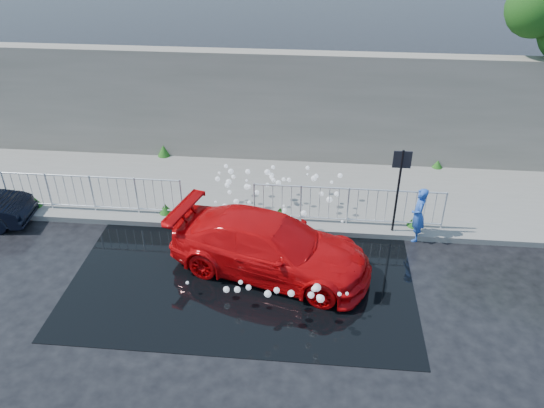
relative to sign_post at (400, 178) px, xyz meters
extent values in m
plane|color=black|center=(-4.20, -3.10, -1.72)|extent=(90.00, 90.00, 0.00)
cube|color=slate|center=(-4.20, 1.90, -1.65)|extent=(30.00, 4.00, 0.15)
cube|color=slate|center=(-4.20, -0.10, -1.64)|extent=(30.00, 0.25, 0.16)
cube|color=#6D685C|center=(-4.20, 4.10, 0.18)|extent=(30.00, 0.60, 3.50)
cube|color=black|center=(-3.70, -2.10, -1.72)|extent=(8.00, 5.00, 0.01)
cylinder|color=black|center=(0.00, 0.00, -0.47)|extent=(0.06, 0.06, 2.50)
cube|color=black|center=(0.00, 0.00, 0.53)|extent=(0.45, 0.04, 0.45)
sphere|color=#0E3B10|center=(3.80, 4.30, 3.28)|extent=(1.63, 1.63, 1.63)
cylinder|color=silver|center=(-10.70, 0.25, -1.02)|extent=(0.05, 0.05, 1.10)
cylinder|color=silver|center=(-5.70, 0.25, -1.02)|extent=(0.05, 0.05, 1.10)
cylinder|color=silver|center=(-8.20, 0.25, -0.50)|extent=(5.00, 0.04, 0.04)
cylinder|color=silver|center=(-8.20, 0.25, -1.45)|extent=(5.00, 0.04, 0.04)
cylinder|color=silver|center=(-3.70, 0.25, -1.02)|extent=(0.05, 0.05, 1.10)
cylinder|color=silver|center=(1.30, 0.25, -1.02)|extent=(0.05, 0.05, 1.10)
cylinder|color=silver|center=(-1.20, 0.25, -0.50)|extent=(5.00, 0.04, 0.04)
cylinder|color=silver|center=(-1.20, 0.25, -1.45)|extent=(5.00, 0.04, 0.04)
cone|color=#224E14|center=(-10.00, 0.30, -1.41)|extent=(0.40, 0.40, 0.32)
cone|color=#224E14|center=(-6.20, 0.30, -1.43)|extent=(0.36, 0.36, 0.29)
cone|color=#224E14|center=(-3.00, 0.30, -1.40)|extent=(0.44, 0.44, 0.35)
cone|color=#224E14|center=(0.60, 0.30, -1.44)|extent=(0.38, 0.38, 0.27)
cone|color=#224E14|center=(-7.20, 3.80, -1.38)|extent=(0.42, 0.42, 0.39)
cone|color=#224E14|center=(1.80, 3.80, -1.45)|extent=(0.34, 0.34, 0.25)
sphere|color=white|center=(-4.48, -0.80, -1.45)|extent=(0.14, 0.14, 0.14)
sphere|color=white|center=(-4.52, 0.76, -0.86)|extent=(0.14, 0.14, 0.14)
sphere|color=white|center=(-2.33, 1.71, -0.71)|extent=(0.13, 0.13, 0.13)
sphere|color=white|center=(-4.40, 0.45, -0.90)|extent=(0.12, 0.12, 0.12)
sphere|color=white|center=(-3.25, 1.03, -0.79)|extent=(0.12, 0.12, 0.12)
sphere|color=white|center=(-3.81, 0.10, -0.99)|extent=(0.11, 0.11, 0.11)
sphere|color=white|center=(-2.97, 1.11, -0.79)|extent=(0.11, 0.11, 0.11)
sphere|color=white|center=(-2.82, 0.97, -0.72)|extent=(0.13, 0.13, 0.13)
sphere|color=white|center=(-1.91, 0.68, -0.95)|extent=(0.13, 0.13, 0.13)
sphere|color=white|center=(-2.04, 1.21, -0.71)|extent=(0.08, 0.08, 0.08)
sphere|color=white|center=(-2.13, 1.00, -0.65)|extent=(0.17, 0.17, 0.17)
sphere|color=white|center=(-4.65, 1.44, -0.63)|extent=(0.12, 0.12, 0.12)
sphere|color=white|center=(-4.83, 1.00, -0.81)|extent=(0.14, 0.14, 0.14)
sphere|color=white|center=(-4.37, 0.95, -0.69)|extent=(0.12, 0.12, 0.12)
sphere|color=white|center=(-2.99, -0.62, -1.39)|extent=(0.17, 0.17, 0.17)
sphere|color=white|center=(-4.19, 0.22, -1.05)|extent=(0.15, 0.15, 0.15)
sphere|color=white|center=(-4.44, -0.11, -1.01)|extent=(0.16, 0.16, 0.16)
sphere|color=white|center=(-3.32, 1.58, -0.67)|extent=(0.12, 0.12, 0.12)
sphere|color=white|center=(-3.03, -0.84, -1.52)|extent=(0.12, 0.12, 0.12)
sphere|color=white|center=(-2.87, 0.06, -1.15)|extent=(0.13, 0.13, 0.13)
sphere|color=white|center=(-4.73, 0.09, -1.01)|extent=(0.07, 0.07, 0.07)
sphere|color=white|center=(-1.50, 0.62, -0.90)|extent=(0.14, 0.14, 0.14)
sphere|color=white|center=(-3.61, -0.47, -1.20)|extent=(0.14, 0.14, 0.14)
sphere|color=white|center=(-3.67, 0.57, -0.95)|extent=(0.15, 0.15, 0.15)
sphere|color=white|center=(-2.35, -0.23, -1.03)|extent=(0.16, 0.16, 0.16)
sphere|color=white|center=(-3.33, 1.27, -0.76)|extent=(0.14, 0.14, 0.14)
sphere|color=white|center=(-2.32, 1.42, -0.76)|extent=(0.06, 0.06, 0.06)
sphere|color=white|center=(-3.45, 1.26, -0.67)|extent=(0.17, 0.17, 0.17)
sphere|color=white|center=(-1.69, 0.40, -0.95)|extent=(0.17, 0.17, 0.17)
sphere|color=white|center=(-3.87, 0.60, -0.78)|extent=(0.10, 0.10, 0.10)
sphere|color=white|center=(-2.07, 1.18, -0.65)|extent=(0.09, 0.09, 0.09)
sphere|color=white|center=(-3.97, 0.77, -0.89)|extent=(0.17, 0.17, 0.17)
sphere|color=white|center=(-1.64, 0.97, -0.73)|extent=(0.09, 0.09, 0.09)
sphere|color=white|center=(-3.32, 1.11, -0.74)|extent=(0.12, 0.12, 0.12)
sphere|color=white|center=(-4.02, -0.27, -1.11)|extent=(0.10, 0.10, 0.10)
sphere|color=white|center=(-1.40, 1.42, -0.76)|extent=(0.14, 0.14, 0.14)
sphere|color=white|center=(-3.97, 0.81, -0.71)|extent=(0.07, 0.07, 0.07)
sphere|color=white|center=(-2.90, 0.14, -1.06)|extent=(0.06, 0.06, 0.06)
sphere|color=white|center=(-3.40, 0.87, -0.85)|extent=(0.12, 0.12, 0.12)
sphere|color=white|center=(-3.52, -0.64, -1.46)|extent=(0.08, 0.08, 0.08)
sphere|color=white|center=(-1.35, -0.31, -1.17)|extent=(0.07, 0.07, 0.07)
sphere|color=white|center=(-4.80, 1.13, -0.68)|extent=(0.08, 0.08, 0.08)
sphere|color=white|center=(-4.16, -0.32, -1.27)|extent=(0.16, 0.16, 0.16)
sphere|color=white|center=(-4.52, 1.41, -0.78)|extent=(0.17, 0.17, 0.17)
sphere|color=white|center=(-3.11, 1.02, -0.86)|extent=(0.16, 0.16, 0.16)
sphere|color=white|center=(-3.09, -0.43, -1.29)|extent=(0.13, 0.13, 0.13)
sphere|color=white|center=(-4.51, 1.00, -0.89)|extent=(0.17, 0.17, 0.17)
sphere|color=white|center=(-4.02, 1.41, -0.76)|extent=(0.15, 0.15, 0.15)
sphere|color=white|center=(-2.89, -0.10, -1.11)|extent=(0.07, 0.07, 0.07)
sphere|color=white|center=(-2.77, -3.47, -0.88)|extent=(0.13, 0.13, 0.13)
sphere|color=white|center=(-3.33, -3.65, -0.69)|extent=(0.12, 0.12, 0.12)
sphere|color=white|center=(-2.94, -3.65, -0.84)|extent=(0.15, 0.15, 0.15)
sphere|color=white|center=(-3.95, -2.88, -1.46)|extent=(0.15, 0.15, 0.15)
sphere|color=white|center=(-3.66, -3.10, -1.25)|extent=(0.14, 0.14, 0.14)
sphere|color=white|center=(-1.29, -2.95, -1.37)|extent=(0.17, 0.17, 0.17)
sphere|color=white|center=(-1.87, -3.75, -0.79)|extent=(0.16, 0.16, 0.16)
sphere|color=white|center=(-2.49, -3.13, -1.24)|extent=(0.15, 0.15, 0.15)
sphere|color=white|center=(-2.06, -3.44, -0.97)|extent=(0.14, 0.14, 0.14)
sphere|color=white|center=(-2.00, -3.16, -1.05)|extent=(0.13, 0.13, 0.13)
sphere|color=white|center=(-1.31, -3.21, -1.08)|extent=(0.07, 0.07, 0.07)
sphere|color=white|center=(-4.85, -2.81, -1.39)|extent=(0.08, 0.08, 0.08)
sphere|color=white|center=(-1.47, -3.28, -1.04)|extent=(0.09, 0.09, 0.09)
sphere|color=white|center=(-3.57, -3.16, -0.99)|extent=(0.10, 0.10, 0.10)
sphere|color=white|center=(-1.89, -3.63, -0.86)|extent=(0.12, 0.12, 0.12)
sphere|color=white|center=(-1.94, -3.13, -1.03)|extent=(0.18, 0.18, 0.18)
imported|color=#C4070A|center=(-3.07, -1.76, -1.02)|extent=(5.16, 3.16, 1.40)
imported|color=#2450B5|center=(0.58, -0.10, -0.98)|extent=(0.40, 0.57, 1.50)
camera|label=1|loc=(-2.08, -11.83, 6.37)|focal=35.00mm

